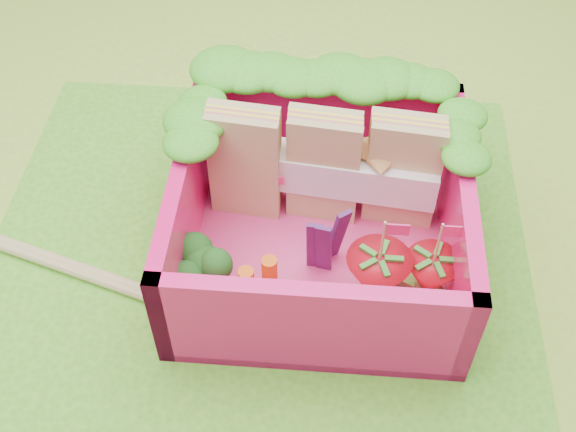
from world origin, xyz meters
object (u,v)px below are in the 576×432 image
(broccoli, at_px, (198,266))
(strawberry_left, at_px, (377,279))
(sandwich_stack, at_px, (324,167))
(chopsticks, at_px, (45,258))
(strawberry_right, at_px, (430,276))
(bento_box, at_px, (320,214))

(broccoli, xyz_separation_m, strawberry_left, (0.78, 0.01, -0.02))
(broccoli, height_order, strawberry_left, strawberry_left)
(sandwich_stack, xyz_separation_m, chopsticks, (-1.30, -0.40, -0.32))
(strawberry_left, bearing_deg, sandwich_stack, 116.08)
(chopsticks, bearing_deg, strawberry_right, -2.60)
(broccoli, bearing_deg, sandwich_stack, 45.81)
(broccoli, bearing_deg, strawberry_right, 3.16)
(sandwich_stack, distance_m, strawberry_right, 0.71)
(bento_box, xyz_separation_m, sandwich_stack, (0.01, 0.24, 0.07))
(sandwich_stack, relative_size, strawberry_left, 2.08)
(strawberry_right, bearing_deg, chopsticks, 177.40)
(sandwich_stack, height_order, strawberry_left, sandwich_stack)
(sandwich_stack, height_order, broccoli, sandwich_stack)
(broccoli, relative_size, chopsticks, 0.17)
(bento_box, height_order, sandwich_stack, sandwich_stack)
(strawberry_left, height_order, chopsticks, strawberry_left)
(strawberry_left, bearing_deg, bento_box, 132.60)
(sandwich_stack, bearing_deg, chopsticks, -162.91)
(strawberry_left, bearing_deg, chopsticks, 175.36)
(sandwich_stack, xyz_separation_m, strawberry_left, (0.26, -0.53, -0.15))
(bento_box, xyz_separation_m, strawberry_left, (0.26, -0.29, -0.08))
(bento_box, xyz_separation_m, chopsticks, (-1.30, -0.16, -0.25))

